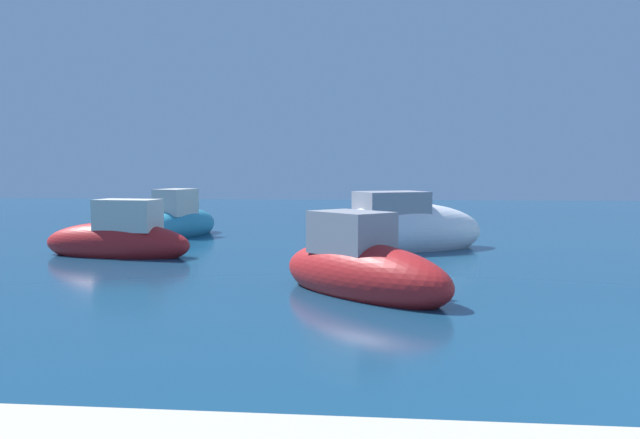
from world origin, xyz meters
The scene contains 4 objects.
moored_boat_0 centered at (-5.23, 5.18, 0.42)m, with size 3.68×3.65×1.69m.
moored_boat_4 centered at (-11.46, 14.76, 0.44)m, with size 2.23×3.71×1.77m.
moored_boat_5 centered at (-11.42, 9.66, 0.42)m, with size 3.99×1.70×1.65m.
moored_boat_6 centered at (-4.41, 11.71, 0.52)m, with size 4.98×3.73×1.92m.
Camera 1 is at (-4.74, -6.52, 2.19)m, focal length 38.32 mm.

